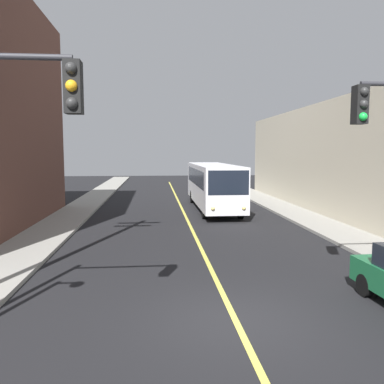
% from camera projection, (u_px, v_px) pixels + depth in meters
% --- Properties ---
extents(ground_plane, '(120.00, 120.00, 0.00)m').
position_uv_depth(ground_plane, '(235.00, 321.00, 9.59)').
color(ground_plane, black).
extents(sidewalk_left, '(2.50, 90.00, 0.15)m').
position_uv_depth(sidewalk_left, '(43.00, 236.00, 18.82)').
color(sidewalk_left, gray).
rests_on(sidewalk_left, ground).
extents(sidewalk_right, '(2.50, 90.00, 0.15)m').
position_uv_depth(sidewalk_right, '(336.00, 231.00, 20.16)').
color(sidewalk_right, gray).
rests_on(sidewalk_right, ground).
extents(lane_stripe_center, '(0.16, 60.00, 0.01)m').
position_uv_depth(lane_stripe_center, '(186.00, 218.00, 24.45)').
color(lane_stripe_center, '#D8CC4C').
rests_on(lane_stripe_center, ground).
extents(city_bus, '(2.61, 12.17, 3.20)m').
position_uv_depth(city_bus, '(213.00, 184.00, 28.32)').
color(city_bus, silver).
rests_on(city_bus, ground).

